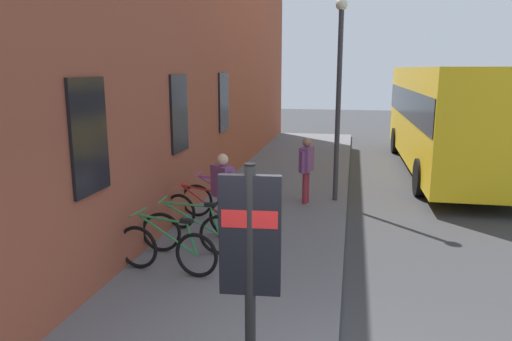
# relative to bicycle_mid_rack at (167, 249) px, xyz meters

# --- Properties ---
(ground) EXTENTS (60.00, 60.00, 0.00)m
(ground) POSITION_rel_bicycle_mid_rack_xyz_m (3.20, -3.75, -0.51)
(ground) COLOR #38383A
(sidewalk_pavement) EXTENTS (24.00, 3.50, 0.12)m
(sidewalk_pavement) POSITION_rel_bicycle_mid_rack_xyz_m (5.20, -1.00, -0.45)
(sidewalk_pavement) COLOR slate
(sidewalk_pavement) RESTS_ON ground
(station_facade) EXTENTS (22.00, 0.65, 7.85)m
(station_facade) POSITION_rel_bicycle_mid_rack_xyz_m (6.19, 1.05, 3.41)
(station_facade) COLOR brown
(station_facade) RESTS_ON ground
(bicycle_mid_rack) EXTENTS (0.48, 1.76, 0.97)m
(bicycle_mid_rack) POSITION_rel_bicycle_mid_rack_xyz_m (0.00, 0.00, 0.00)
(bicycle_mid_rack) COLOR black
(bicycle_mid_rack) RESTS_ON sidewalk_pavement
(bicycle_nearest_sign) EXTENTS (0.48, 1.77, 0.97)m
(bicycle_nearest_sign) POSITION_rel_bicycle_mid_rack_xyz_m (0.86, -0.10, 0.00)
(bicycle_nearest_sign) COLOR black
(bicycle_nearest_sign) RESTS_ON sidewalk_pavement
(bicycle_end_of_row) EXTENTS (0.62, 1.72, 0.97)m
(bicycle_end_of_row) POSITION_rel_bicycle_mid_rack_xyz_m (1.97, 0.04, 0.00)
(bicycle_end_of_row) COLOR black
(bicycle_end_of_row) RESTS_ON sidewalk_pavement
(bicycle_by_door) EXTENTS (0.48, 1.77, 0.97)m
(bicycle_by_door) POSITION_rel_bicycle_mid_rack_xyz_m (2.94, -0.05, 0.00)
(bicycle_by_door) COLOR black
(bicycle_by_door) RESTS_ON sidewalk_pavement
(transit_info_sign) EXTENTS (0.13, 0.55, 2.40)m
(transit_info_sign) POSITION_rel_bicycle_mid_rack_xyz_m (-2.81, -1.96, 1.21)
(transit_info_sign) COLOR black
(transit_info_sign) RESTS_ON sidewalk_pavement
(city_bus) EXTENTS (10.54, 2.76, 3.35)m
(city_bus) POSITION_rel_bicycle_mid_rack_xyz_m (9.57, -5.75, 1.41)
(city_bus) COLOR yellow
(city_bus) RESTS_ON ground
(pedestrian_crossing_street) EXTENTS (0.47, 0.52, 1.64)m
(pedestrian_crossing_street) POSITION_rel_bicycle_mid_rack_xyz_m (1.74, -0.45, 0.61)
(pedestrian_crossing_street) COLOR #334C8C
(pedestrian_crossing_street) RESTS_ON sidewalk_pavement
(pedestrian_by_facade) EXTENTS (0.59, 0.33, 1.59)m
(pedestrian_by_facade) POSITION_rel_bicycle_mid_rack_xyz_m (4.49, -1.76, 0.58)
(pedestrian_by_facade) COLOR maroon
(pedestrian_by_facade) RESTS_ON sidewalk_pavement
(street_lamp) EXTENTS (0.28, 0.28, 4.77)m
(street_lamp) POSITION_rel_bicycle_mid_rack_xyz_m (4.92, -2.45, 2.47)
(street_lamp) COLOR #333338
(street_lamp) RESTS_ON sidewalk_pavement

